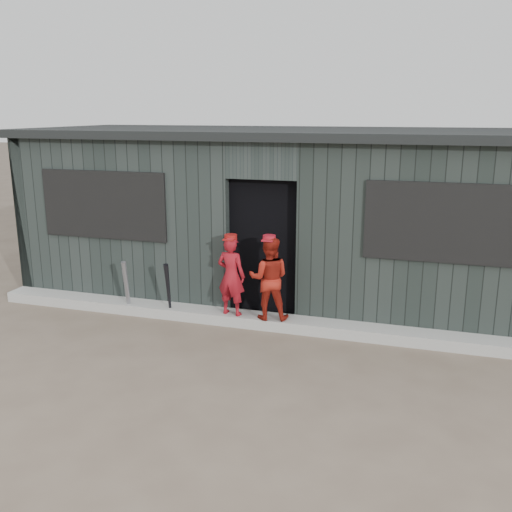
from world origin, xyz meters
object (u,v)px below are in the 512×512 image
(bat_left, at_px, (127,291))
(bat_mid, at_px, (127,288))
(player_red_right, at_px, (269,278))
(bat_right, at_px, (168,291))
(player_red_left, at_px, (231,276))
(dugout, at_px, (287,214))
(player_grey_back, at_px, (300,272))

(bat_left, distance_m, bat_mid, 0.06)
(player_red_right, bearing_deg, bat_left, -9.27)
(bat_right, height_order, player_red_left, player_red_left)
(bat_left, xyz_separation_m, bat_mid, (0.02, -0.02, 0.06))
(bat_left, xyz_separation_m, player_red_right, (2.13, 0.06, 0.36))
(bat_right, height_order, dugout, dugout)
(player_red_left, bearing_deg, player_grey_back, -133.54)
(bat_left, xyz_separation_m, dugout, (1.93, 1.80, 0.93))
(player_red_left, distance_m, dugout, 1.87)
(player_red_left, height_order, player_red_right, player_red_right)
(bat_mid, relative_size, player_grey_back, 0.65)
(bat_mid, height_order, player_red_right, player_red_right)
(bat_left, height_order, bat_right, bat_right)
(bat_right, bearing_deg, bat_mid, 179.41)
(bat_mid, relative_size, player_red_left, 0.75)
(bat_right, relative_size, player_red_right, 0.77)
(bat_mid, xyz_separation_m, player_grey_back, (2.39, 0.72, 0.23))
(bat_mid, xyz_separation_m, player_red_right, (2.11, 0.08, 0.30))
(bat_left, distance_m, bat_right, 0.68)
(bat_left, xyz_separation_m, player_grey_back, (2.41, 0.71, 0.29))
(dugout, bearing_deg, bat_right, -124.52)
(bat_mid, distance_m, bat_right, 0.66)
(bat_right, xyz_separation_m, player_red_right, (1.45, 0.08, 0.29))
(bat_right, height_order, player_red_right, player_red_right)
(bat_mid, bearing_deg, bat_right, -0.59)
(bat_mid, distance_m, player_red_left, 1.60)
(player_grey_back, bearing_deg, bat_left, 5.81)
(player_red_right, bearing_deg, player_grey_back, -124.53)
(bat_mid, distance_m, dugout, 2.78)
(bat_right, distance_m, player_red_right, 1.48)
(bat_left, xyz_separation_m, player_red_left, (1.59, 0.06, 0.35))
(bat_left, distance_m, player_red_right, 2.16)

